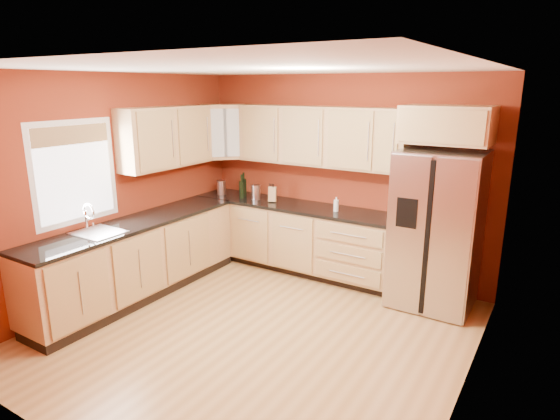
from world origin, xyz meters
name	(u,v)px	position (x,y,z in m)	size (l,w,h in m)	color
floor	(255,332)	(0.00, 0.00, 0.00)	(4.00, 4.00, 0.00)	#A2743E
ceiling	(251,68)	(0.00, 0.00, 2.60)	(4.00, 4.00, 0.00)	white
wall_back	(341,177)	(0.00, 2.00, 1.30)	(4.00, 0.04, 2.60)	maroon
wall_front	(64,282)	(0.00, -2.00, 1.30)	(4.00, 0.04, 2.60)	maroon
wall_left	(114,187)	(-2.00, 0.00, 1.30)	(0.04, 4.00, 2.60)	maroon
wall_right	(475,247)	(2.00, 0.00, 1.30)	(0.04, 4.00, 2.60)	maroon
base_cabinets_back	(293,238)	(-0.55, 1.70, 0.44)	(2.90, 0.60, 0.88)	#A4894F
base_cabinets_left	(138,260)	(-1.70, 0.00, 0.44)	(0.60, 2.80, 0.88)	#A4894F
countertop_back	(293,206)	(-0.55, 1.69, 0.90)	(2.90, 0.62, 0.04)	black
countertop_left	(135,223)	(-1.69, 0.00, 0.90)	(0.62, 2.80, 0.04)	black
upper_cabinets_back	(319,136)	(-0.25, 1.83, 1.83)	(2.30, 0.33, 0.75)	#A4894F
upper_cabinets_left	(166,137)	(-1.83, 0.72, 1.83)	(0.33, 1.35, 0.75)	#A4894F
corner_upper_cabinet	(224,132)	(-1.67, 1.67, 1.83)	(0.62, 0.33, 0.75)	#A4894F
over_fridge_cabinet	(447,125)	(1.35, 1.70, 2.05)	(0.92, 0.60, 0.40)	#A4894F
refrigerator	(436,230)	(1.35, 1.62, 0.89)	(0.90, 0.75, 1.78)	silver
window	(75,173)	(-1.98, -0.50, 1.55)	(0.03, 0.90, 1.00)	white
sink_faucet	(97,219)	(-1.69, -0.50, 1.07)	(0.50, 0.42, 0.30)	silver
canister_left	(256,192)	(-1.13, 1.65, 1.02)	(0.13, 0.13, 0.21)	silver
canister_right	(221,188)	(-1.72, 1.64, 1.02)	(0.13, 0.13, 0.21)	silver
wine_bottle_a	(244,184)	(-1.39, 1.74, 1.09)	(0.08, 0.08, 0.34)	black
wine_bottle_b	(242,186)	(-1.34, 1.62, 1.09)	(0.08, 0.08, 0.34)	black
knife_block	(272,194)	(-0.86, 1.67, 1.02)	(0.10, 0.09, 0.20)	#AD8354
soap_dispenser	(336,204)	(0.10, 1.66, 1.01)	(0.06, 0.06, 0.18)	white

